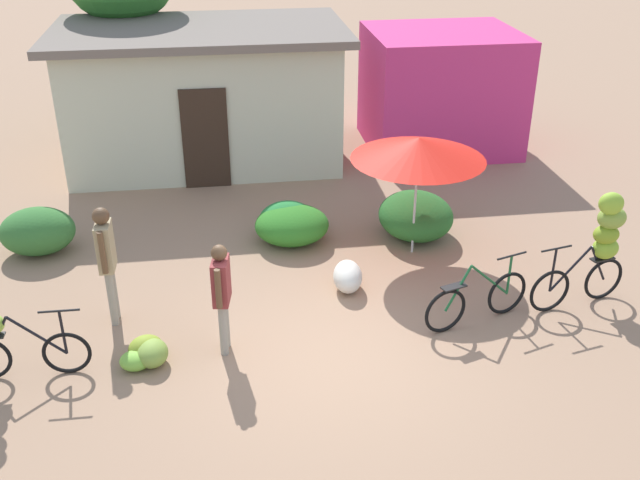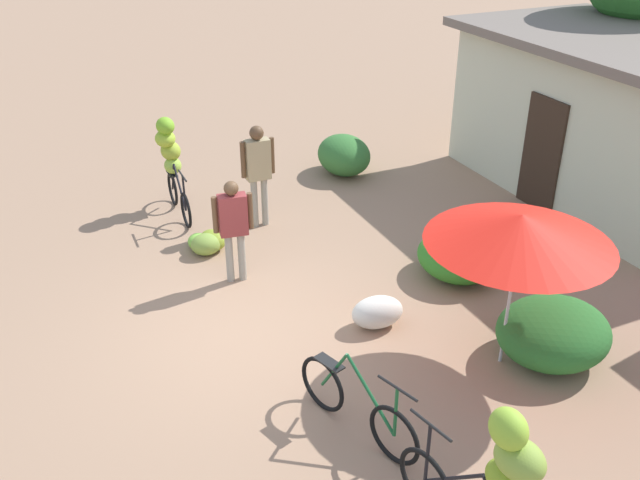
# 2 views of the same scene
# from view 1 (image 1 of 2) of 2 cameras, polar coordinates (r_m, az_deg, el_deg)

# --- Properties ---
(ground_plane) EXTENTS (60.00, 60.00, 0.00)m
(ground_plane) POSITION_cam_1_polar(r_m,az_deg,el_deg) (9.95, 0.50, -8.73)
(ground_plane) COLOR #9E7A5E
(building_low) EXTENTS (5.98, 3.61, 2.84)m
(building_low) POSITION_cam_1_polar(r_m,az_deg,el_deg) (16.07, -8.97, 11.03)
(building_low) COLOR beige
(building_low) RESTS_ON ground
(shop_pink) EXTENTS (3.20, 2.80, 2.57)m
(shop_pink) POSITION_cam_1_polar(r_m,az_deg,el_deg) (17.01, 9.27, 11.38)
(shop_pink) COLOR #D63378
(shop_pink) RESTS_ON ground
(hedge_bush_front_left) EXTENTS (1.22, 0.99, 0.78)m
(hedge_bush_front_left) POSITION_cam_1_polar(r_m,az_deg,el_deg) (13.06, -20.97, 0.64)
(hedge_bush_front_left) COLOR #357030
(hedge_bush_front_left) RESTS_ON ground
(hedge_bush_front_right) EXTENTS (0.98, 0.79, 0.64)m
(hedge_bush_front_right) POSITION_cam_1_polar(r_m,az_deg,el_deg) (12.75, -2.56, 1.56)
(hedge_bush_front_right) COLOR #287F37
(hedge_bush_front_right) RESTS_ON ground
(hedge_bush_mid) EXTENTS (1.26, 1.13, 0.63)m
(hedge_bush_mid) POSITION_cam_1_polar(r_m,az_deg,el_deg) (12.58, -2.18, 1.17)
(hedge_bush_mid) COLOR #2F7A23
(hedge_bush_mid) RESTS_ON ground
(hedge_bush_by_door) EXTENTS (1.28, 1.43, 0.76)m
(hedge_bush_by_door) POSITION_cam_1_polar(r_m,az_deg,el_deg) (12.86, 7.40, 1.88)
(hedge_bush_by_door) COLOR #296829
(hedge_bush_by_door) RESTS_ON ground
(market_umbrella) EXTENTS (2.14, 2.14, 2.01)m
(market_umbrella) POSITION_cam_1_polar(r_m,az_deg,el_deg) (11.72, 7.62, 7.02)
(market_umbrella) COLOR beige
(market_umbrella) RESTS_ON ground
(bicycle_near_pile) EXTENTS (1.66, 0.59, 0.97)m
(bicycle_near_pile) POSITION_cam_1_polar(r_m,az_deg,el_deg) (10.60, 12.03, -4.55)
(bicycle_near_pile) COLOR black
(bicycle_near_pile) RESTS_ON ground
(bicycle_center_loaded) EXTENTS (1.59, 0.54, 1.76)m
(bicycle_center_loaded) POSITION_cam_1_polar(r_m,az_deg,el_deg) (11.28, 20.87, -0.04)
(bicycle_center_loaded) COLOR black
(bicycle_center_loaded) RESTS_ON ground
(banana_pile_on_ground) EXTENTS (0.64, 0.65, 0.34)m
(banana_pile_on_ground) POSITION_cam_1_polar(r_m,az_deg,el_deg) (9.95, -13.26, -8.47)
(banana_pile_on_ground) COLOR olive
(banana_pile_on_ground) RESTS_ON ground
(produce_sack) EXTENTS (0.52, 0.75, 0.44)m
(produce_sack) POSITION_cam_1_polar(r_m,az_deg,el_deg) (11.23, 2.15, -2.83)
(produce_sack) COLOR silver
(produce_sack) RESTS_ON ground
(person_vendor) EXTENTS (0.26, 0.57, 1.58)m
(person_vendor) POSITION_cam_1_polar(r_m,az_deg,el_deg) (9.57, -7.61, -3.69)
(person_vendor) COLOR gray
(person_vendor) RESTS_ON ground
(person_bystander) EXTENTS (0.23, 0.58, 1.77)m
(person_bystander) POSITION_cam_1_polar(r_m,az_deg,el_deg) (10.45, -16.17, -0.98)
(person_bystander) COLOR gray
(person_bystander) RESTS_ON ground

